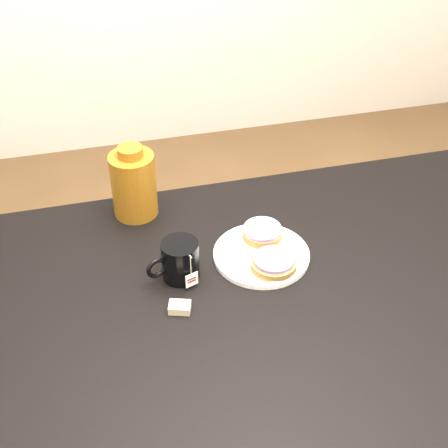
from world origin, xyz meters
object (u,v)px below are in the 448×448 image
at_px(table, 280,322).
at_px(bagel_back, 262,232).
at_px(plate, 261,254).
at_px(mug, 180,260).
at_px(bagel_package, 134,184).
at_px(bagel_front, 274,263).
at_px(teabag_pouch, 180,307).

xyz_separation_m(table, bagel_back, (0.01, 0.19, 0.11)).
distance_m(plate, mug, 0.20).
height_order(plate, mug, mug).
relative_size(plate, bagel_package, 1.17).
distance_m(plate, bagel_front, 0.06).
relative_size(table, mug, 10.57).
bearing_deg(bagel_front, bagel_package, 131.92).
xyz_separation_m(bagel_back, bagel_front, (-0.01, -0.11, -0.00)).
relative_size(table, bagel_back, 14.57).
bearing_deg(bagel_package, bagel_back, -34.32).
relative_size(bagel_front, teabag_pouch, 2.83).
bearing_deg(bagel_back, teabag_pouch, -142.91).
bearing_deg(mug, bagel_front, -28.75).
height_order(table, bagel_front, bagel_front).
xyz_separation_m(mug, bagel_package, (-0.06, 0.26, 0.04)).
xyz_separation_m(table, teabag_pouch, (-0.22, 0.01, 0.09)).
bearing_deg(mug, table, -48.69).
xyz_separation_m(mug, teabag_pouch, (-0.02, -0.10, -0.04)).
xyz_separation_m(plate, bagel_back, (0.02, 0.06, 0.02)).
xyz_separation_m(plate, bagel_front, (0.01, -0.05, 0.02)).
xyz_separation_m(table, bagel_package, (-0.26, 0.37, 0.17)).
height_order(teabag_pouch, bagel_package, bagel_package).
xyz_separation_m(plate, mug, (-0.19, -0.02, 0.04)).
xyz_separation_m(plate, teabag_pouch, (-0.21, -0.12, 0.00)).
xyz_separation_m(table, mug, (-0.20, 0.11, 0.13)).
relative_size(table, bagel_package, 7.42).
bearing_deg(plate, bagel_package, 136.40).
height_order(mug, bagel_package, bagel_package).
xyz_separation_m(bagel_back, bagel_package, (-0.27, 0.19, 0.06)).
height_order(plate, bagel_package, bagel_package).
height_order(mug, teabag_pouch, mug).
relative_size(plate, bagel_back, 2.30).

